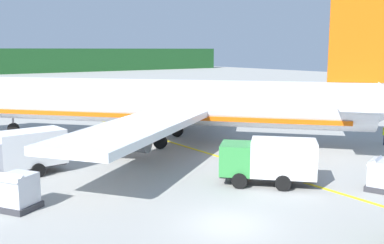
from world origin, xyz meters
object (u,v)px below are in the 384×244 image
at_px(cargo_container_mid, 18,192).
at_px(crew_marshaller, 291,150).
at_px(service_truck_fuel, 269,159).
at_px(cargo_container_far, 384,175).
at_px(service_truck_baggage, 18,152).
at_px(airliner_foreground, 159,103).

height_order(cargo_container_mid, crew_marshaller, cargo_container_mid).
height_order(service_truck_fuel, cargo_container_far, service_truck_fuel).
relative_size(service_truck_fuel, service_truck_baggage, 0.91).
relative_size(airliner_foreground, service_truck_baggage, 5.58).
bearing_deg(service_truck_baggage, airliner_foreground, 16.97).
xyz_separation_m(cargo_container_mid, cargo_container_far, (17.64, -8.90, -0.05)).
distance_m(service_truck_baggage, crew_marshaller, 17.98).
distance_m(service_truck_baggage, cargo_container_far, 22.01).
xyz_separation_m(service_truck_fuel, crew_marshaller, (4.54, 2.37, -0.48)).
bearing_deg(cargo_container_far, crew_marshaller, 89.49).
bearing_deg(cargo_container_far, service_truck_fuel, 134.06).
relative_size(airliner_foreground, cargo_container_mid, 14.37).
height_order(cargo_container_mid, cargo_container_far, cargo_container_mid).
xyz_separation_m(cargo_container_far, crew_marshaller, (0.06, 6.99, 0.17)).
relative_size(cargo_container_mid, cargo_container_far, 1.05).
bearing_deg(cargo_container_mid, crew_marshaller, -6.14).
xyz_separation_m(airliner_foreground, service_truck_fuel, (-1.28, -14.40, -1.87)).
bearing_deg(crew_marshaller, service_truck_fuel, -152.42).
relative_size(cargo_container_far, crew_marshaller, 1.28).
distance_m(airliner_foreground, cargo_container_far, 19.46).
bearing_deg(service_truck_fuel, service_truck_baggage, 137.57).
bearing_deg(service_truck_fuel, airliner_foreground, 84.93).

